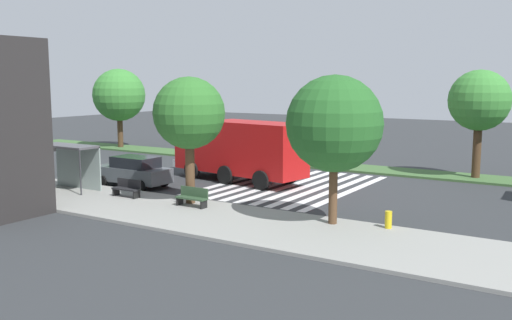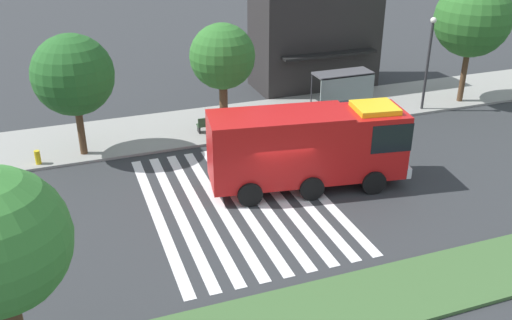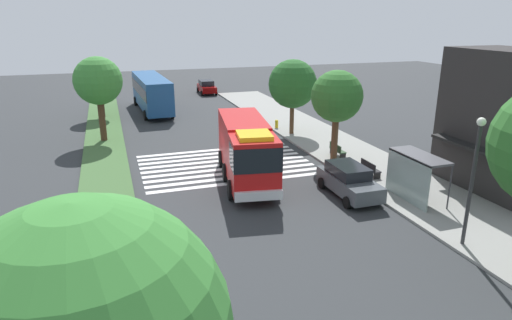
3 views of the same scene
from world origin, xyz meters
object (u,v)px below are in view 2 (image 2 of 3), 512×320
Objects in this scene: bench_west_of_shelter at (212,124)px; street_lamp at (429,56)px; bench_near_shelter at (282,114)px; sidewalk_tree_west at (222,57)px; fire_truck at (313,144)px; sidewalk_tree_far_west at (73,75)px; parked_car_mid at (339,121)px; sidewalk_tree_center at (473,19)px; bus_stop_shelter at (345,85)px; fire_hydrant at (38,157)px.

street_lamp reaches higher than bench_west_of_shelter.
sidewalk_tree_west is (-3.68, -0.56, 3.88)m from bench_near_shelter.
fire_truck is 5.78× the size of bench_west_of_shelter.
fire_truck is 12.05m from sidewalk_tree_far_west.
parked_car_mid is at bearing -20.48° from sidewalk_tree_west.
parked_car_mid is 14.01m from sidewalk_tree_far_west.
sidewalk_tree_center is at bearing 0.00° from sidewalk_tree_far_west.
fire_hydrant is (-17.43, -1.07, -1.40)m from bus_stop_shelter.
fire_truck is at bearing -73.30° from sidewalk_tree_west.
parked_car_mid is (3.81, 4.73, -1.19)m from fire_truck.
bus_stop_shelter is 15.41m from sidewalk_tree_far_west.
fire_truck reaches higher than parked_car_mid.
parked_car_mid is 3.54m from bench_near_shelter.
sidewalk_tree_center reaches higher than fire_truck.
bus_stop_shelter is at bearing 62.13° from fire_truck.
street_lamp is (4.94, -0.97, 1.59)m from bus_stop_shelter.
sidewalk_tree_far_west is (-6.96, -0.56, 3.70)m from bench_west_of_shelter.
sidewalk_tree_center reaches higher than sidewalk_tree_far_west.
bench_near_shelter is (-4.00, -0.01, -1.30)m from bus_stop_shelter.
sidewalk_tree_center is at bearing -1.95° from bench_west_of_shelter.
sidewalk_tree_far_west is (-13.42, 2.20, 3.39)m from parked_car_mid.
sidewalk_tree_west is (-12.62, 0.40, 0.99)m from street_lamp.
sidewalk_tree_center reaches higher than bench_near_shelter.
bench_near_shelter is at bearing 173.89° from street_lamp.
bench_west_of_shelter is (-4.25, 0.00, 0.00)m from bench_near_shelter.
fire_truck is at bearing -148.20° from street_lamp.
bus_stop_shelter is 17.52m from fire_hydrant.
bench_west_of_shelter reaches higher than fire_hydrant.
sidewalk_tree_far_west is 1.01× the size of sidewalk_tree_west.
bench_west_of_shelter is at bearing 4.57° from sidewalk_tree_far_west.
bus_stop_shelter is 0.57× the size of sidewalk_tree_far_west.
sidewalk_tree_center is (8.06, -0.57, 3.45)m from bus_stop_shelter.
bench_near_shelter is 9.44m from street_lamp.
bus_stop_shelter reaches higher than parked_car_mid.
fire_hydrant is at bearing 174.34° from parked_car_mid.
sidewalk_tree_west is at bearing 178.18° from street_lamp.
fire_hydrant is at bearing -178.88° from sidewalk_tree_center.
bench_west_of_shelter is at bearing -179.90° from bus_stop_shelter.
sidewalk_tree_center is 25.95m from fire_hydrant.
fire_truck is 13.56m from fire_hydrant.
fire_hydrant is (-11.83, 6.43, -1.60)m from fire_truck.
bench_near_shelter is (1.60, 7.49, -1.50)m from fire_truck.
parked_car_mid is 11.03m from sidewalk_tree_center.
sidewalk_tree_west reaches higher than parked_car_mid.
parked_car_mid is 3.44m from bus_stop_shelter.
fire_hydrant is at bearing -176.49° from bus_stop_shelter.
street_lamp is at bearing -6.11° from bench_near_shelter.
sidewalk_tree_far_west is 7.53m from sidewalk_tree_west.
parked_car_mid is 2.85× the size of bench_west_of_shelter.
bus_stop_shelter is (1.79, 2.77, 0.99)m from parked_car_mid.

